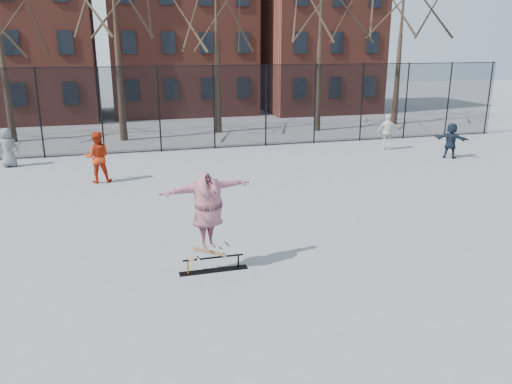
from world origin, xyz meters
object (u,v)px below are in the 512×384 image
object	(u,v)px
bystander_white	(387,132)
bystander_red	(98,157)
skate_rail	(213,265)
skateboard	(209,255)
skater	(208,217)
bystander_grey	(8,148)
bystander_navy	(451,140)

from	to	relation	value
bystander_white	bystander_red	bearing A→B (deg)	24.33
skate_rail	skateboard	bearing A→B (deg)	180.00
skater	bystander_grey	xyz separation A→B (m)	(-6.26, 12.08, -0.50)
bystander_red	bystander_white	world-z (taller)	bystander_red
skater	bystander_navy	world-z (taller)	skater
bystander_navy	bystander_white	bearing A→B (deg)	-8.32
skateboard	bystander_red	size ratio (longest dim) A/B	0.44
skate_rail	bystander_grey	xyz separation A→B (m)	(-6.35, 12.08, 0.68)
skater	bystander_red	xyz separation A→B (m)	(-2.59, 8.59, -0.36)
bystander_grey	bystander_white	distance (m)	16.99
bystander_white	bystander_navy	size ratio (longest dim) A/B	1.08
skate_rail	bystander_navy	world-z (taller)	bystander_navy
skater	bystander_grey	bearing A→B (deg)	103.48
skateboard	bystander_red	world-z (taller)	bystander_red
skate_rail	bystander_navy	xyz separation A→B (m)	(12.43, 8.65, 0.67)
skateboard	bystander_red	xyz separation A→B (m)	(-2.59, 8.59, 0.56)
bystander_grey	bystander_red	world-z (taller)	bystander_red
skateboard	bystander_navy	size ratio (longest dim) A/B	0.53
skate_rail	bystander_grey	bearing A→B (deg)	117.71
skateboard	bystander_white	world-z (taller)	bystander_white
bystander_red	bystander_white	size ratio (longest dim) A/B	1.10
skateboard	bystander_grey	world-z (taller)	bystander_grey
skater	bystander_red	world-z (taller)	skater
bystander_red	bystander_navy	distance (m)	15.11
skater	bystander_white	size ratio (longest dim) A/B	1.24
skater	bystander_red	distance (m)	8.99
bystander_red	bystander_white	xyz separation A→B (m)	(13.30, 2.45, -0.09)
skateboard	bystander_navy	bearing A→B (deg)	34.64
bystander_grey	bystander_navy	bearing A→B (deg)	177.21
bystander_red	bystander_navy	bearing A→B (deg)	-176.66
bystander_white	bystander_navy	bearing A→B (deg)	141.01
skateboard	bystander_navy	world-z (taller)	bystander_navy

